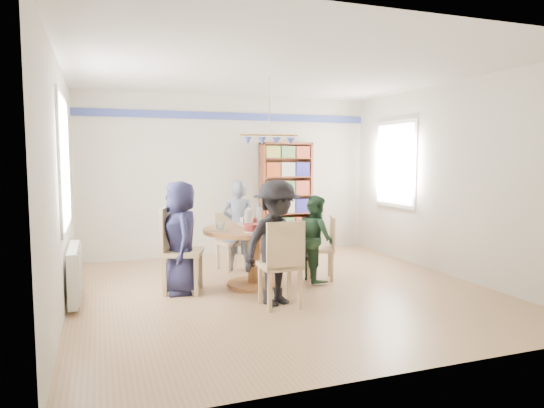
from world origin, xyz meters
name	(u,v)px	position (x,y,z in m)	size (l,w,h in m)	color
ground	(283,290)	(0.00, 0.00, 0.00)	(5.00, 5.00, 0.00)	#A68257
room_shell	(243,158)	(-0.26, 0.87, 1.65)	(5.00, 5.00, 5.00)	white
radiator	(74,273)	(-2.42, 0.30, 0.35)	(0.12, 1.00, 0.60)	silver
dining_table	(254,243)	(-0.26, 0.36, 0.56)	(1.30, 1.30, 0.75)	brown
chair_left	(175,246)	(-1.26, 0.38, 0.58)	(0.59, 0.59, 1.05)	#D3B082
chair_right	(325,244)	(0.75, 0.35, 0.48)	(0.49, 0.49, 0.86)	#D3B082
chair_far	(229,238)	(-0.32, 1.40, 0.46)	(0.47, 0.47, 0.85)	#D3B082
chair_near	(282,260)	(-0.26, -0.67, 0.54)	(0.44, 0.44, 0.97)	#D3B082
person_left	(181,237)	(-1.21, 0.32, 0.69)	(0.67, 0.44, 1.37)	#171732
person_right	(316,238)	(0.60, 0.31, 0.58)	(0.56, 0.44, 1.16)	#1B3621
person_far	(239,226)	(-0.22, 1.23, 0.66)	(0.48, 0.32, 1.32)	gray
person_near	(277,243)	(-0.27, -0.51, 0.70)	(0.91, 0.52, 1.41)	black
bookshelf	(286,198)	(0.95, 2.34, 0.94)	(0.91, 0.27, 1.92)	brown
tableware	(251,223)	(-0.29, 0.39, 0.81)	(1.06, 1.06, 0.28)	white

